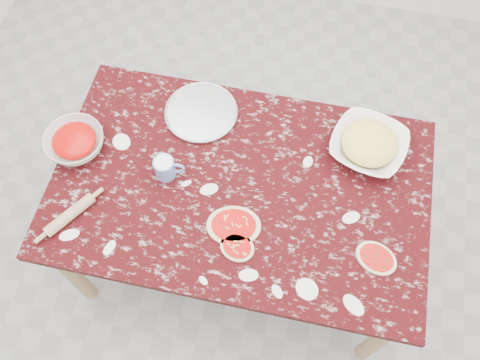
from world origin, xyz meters
The scene contains 10 objects.
ground centered at (0.00, 0.00, 0.00)m, with size 4.00×4.00×0.00m, color gray.
worktable centered at (0.00, 0.00, 0.67)m, with size 1.60×1.00×0.75m.
pizza_tray centered at (-0.25, 0.32, 0.76)m, with size 0.33×0.33×0.01m, color #B2B2B7.
sauce_bowl centered at (-0.74, 0.03, 0.79)m, with size 0.26×0.26×0.08m, color white.
cheese_bowl centered at (0.51, 0.29, 0.79)m, with size 0.32×0.32×0.08m, color white.
flour_mug centered at (-0.32, -0.01, 0.80)m, with size 0.13×0.09×0.10m.
pizza_left centered at (0.01, -0.19, 0.76)m, with size 0.25×0.21×0.02m.
pizza_mid centered at (0.05, -0.28, 0.76)m, with size 0.17×0.15×0.02m.
pizza_right centered at (0.59, -0.20, 0.76)m, with size 0.20×0.18×0.02m.
rolling_pin centered at (-0.65, -0.29, 0.77)m, with size 0.05×0.05×0.23m, color tan.
Camera 1 is at (0.20, -0.95, 2.68)m, focal length 38.08 mm.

